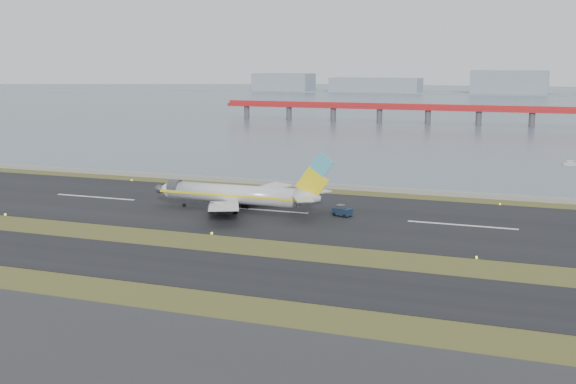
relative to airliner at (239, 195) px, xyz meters
name	(u,v)px	position (x,y,z in m)	size (l,w,h in m)	color
ground	(191,245)	(3.72, -27.29, -3.46)	(1000.00, 1000.00, 0.00)	#344117
taxiway_strip	(153,263)	(3.72, -39.29, -3.41)	(1000.00, 18.00, 0.10)	black
runway_strip	(261,210)	(3.72, 2.71, -3.41)	(1000.00, 45.00, 0.10)	black
seawall	(309,185)	(3.72, 32.71, -2.96)	(1000.00, 2.50, 1.00)	gray
bay_water	(481,102)	(3.72, 432.71, -3.46)	(1400.00, 800.00, 1.30)	#4C606D
red_pier	(479,110)	(23.72, 222.71, 3.82)	(260.00, 5.00, 10.20)	red
far_shoreline	(513,87)	(17.35, 592.71, 2.61)	(1400.00, 80.00, 60.50)	gray
airliner	(239,195)	(0.00, 0.00, 0.00)	(38.52, 32.89, 12.80)	silver
pushback_tug	(342,211)	(20.78, 2.64, -2.35)	(4.04, 3.13, 2.28)	#132136
workboat_near	(574,164)	(64.21, 94.07, -2.97)	(6.59, 2.68, 1.56)	#B5B4B9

